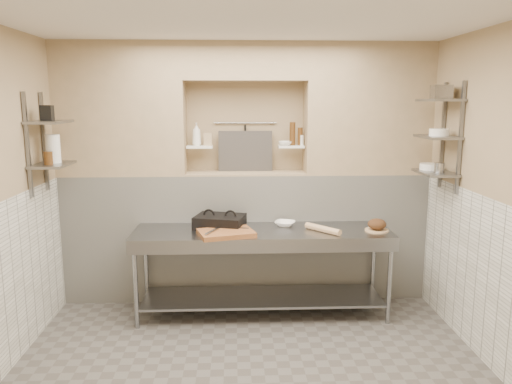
{
  "coord_description": "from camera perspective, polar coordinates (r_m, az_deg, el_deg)",
  "views": [
    {
      "loc": [
        -0.12,
        -3.7,
        2.2
      ],
      "look_at": [
        0.08,
        0.9,
        1.35
      ],
      "focal_mm": 35.0,
      "sensor_mm": 36.0,
      "label": 1
    }
  ],
  "objects": [
    {
      "name": "floor",
      "position": [
        4.33,
        -0.55,
        -20.84
      ],
      "size": [
        4.0,
        3.9,
        0.1
      ],
      "primitive_type": "cube",
      "color": "#494541",
      "rests_on": "ground"
    },
    {
      "name": "ceiling",
      "position": [
        3.76,
        -0.64,
        20.43
      ],
      "size": [
        4.0,
        3.9,
        0.1
      ],
      "primitive_type": "cube",
      "color": "silver",
      "rests_on": "ground"
    },
    {
      "name": "wall_back",
      "position": [
        5.76,
        -1.24,
        2.46
      ],
      "size": [
        4.0,
        0.1,
        2.8
      ],
      "primitive_type": "cube",
      "color": "tan",
      "rests_on": "ground"
    },
    {
      "name": "wall_front",
      "position": [
        1.88,
        1.47,
        -14.63
      ],
      "size": [
        4.0,
        0.1,
        2.8
      ],
      "primitive_type": "cube",
      "color": "tan",
      "rests_on": "ground"
    },
    {
      "name": "backwall_lower",
      "position": [
        5.65,
        -1.16,
        -4.94
      ],
      "size": [
        4.0,
        0.4,
        1.4
      ],
      "primitive_type": "cube",
      "color": "white",
      "rests_on": "floor"
    },
    {
      "name": "alcove_sill",
      "position": [
        5.51,
        -1.19,
        2.2
      ],
      "size": [
        1.3,
        0.4,
        0.02
      ],
      "primitive_type": "cube",
      "color": "tan",
      "rests_on": "backwall_lower"
    },
    {
      "name": "backwall_pillar_left",
      "position": [
        5.58,
        -15.12,
        9.07
      ],
      "size": [
        1.35,
        0.4,
        1.4
      ],
      "primitive_type": "cube",
      "color": "tan",
      "rests_on": "backwall_lower"
    },
    {
      "name": "backwall_pillar_right",
      "position": [
        5.64,
        12.55,
        9.19
      ],
      "size": [
        1.35,
        0.4,
        1.4
      ],
      "primitive_type": "cube",
      "color": "tan",
      "rests_on": "backwall_lower"
    },
    {
      "name": "backwall_header",
      "position": [
        5.47,
        -1.24,
        14.65
      ],
      "size": [
        1.3,
        0.4,
        0.4
      ],
      "primitive_type": "cube",
      "color": "tan",
      "rests_on": "backwall_lower"
    },
    {
      "name": "wainscot_right",
      "position": [
        4.51,
        26.01,
        -10.04
      ],
      "size": [
        0.02,
        3.9,
        1.4
      ],
      "primitive_type": "cube",
      "color": "white",
      "rests_on": "floor"
    },
    {
      "name": "alcove_shelf_left",
      "position": [
        5.49,
        -6.45,
        5.16
      ],
      "size": [
        0.28,
        0.16,
        0.02
      ],
      "primitive_type": "cube",
      "color": "white",
      "rests_on": "backwall_lower"
    },
    {
      "name": "alcove_shelf_right",
      "position": [
        5.51,
        4.03,
        5.22
      ],
      "size": [
        0.28,
        0.16,
        0.02
      ],
      "primitive_type": "cube",
      "color": "white",
      "rests_on": "backwall_lower"
    },
    {
      "name": "utensil_rail",
      "position": [
        5.63,
        -1.25,
        7.9
      ],
      "size": [
        0.7,
        0.02,
        0.02
      ],
      "primitive_type": "cylinder",
      "rotation": [
        0.0,
        1.57,
        0.0
      ],
      "color": "gray",
      "rests_on": "wall_back"
    },
    {
      "name": "hanging_steel",
      "position": [
        5.62,
        -1.24,
        6.16
      ],
      "size": [
        0.02,
        0.02,
        0.3
      ],
      "primitive_type": "cylinder",
      "color": "black",
      "rests_on": "utensil_rail"
    },
    {
      "name": "splash_panel",
      "position": [
        5.58,
        -1.22,
        4.69
      ],
      "size": [
        0.6,
        0.08,
        0.45
      ],
      "primitive_type": "cube",
      "rotation": [
        -0.14,
        0.0,
        0.0
      ],
      "color": "#383330",
      "rests_on": "alcove_sill"
    },
    {
      "name": "shelf_rail_left_a",
      "position": [
        5.3,
        -23.04,
        5.3
      ],
      "size": [
        0.03,
        0.03,
        0.95
      ],
      "primitive_type": "cube",
      "color": "slate",
      "rests_on": "wall_left"
    },
    {
      "name": "shelf_rail_left_b",
      "position": [
        4.93,
        -24.65,
        4.86
      ],
      "size": [
        0.03,
        0.03,
        0.95
      ],
      "primitive_type": "cube",
      "color": "slate",
      "rests_on": "wall_left"
    },
    {
      "name": "wall_shelf_left_lower",
      "position": [
        5.09,
        -22.24,
        2.91
      ],
      "size": [
        0.3,
        0.5,
        0.02
      ],
      "primitive_type": "cube",
      "color": "slate",
      "rests_on": "wall_left"
    },
    {
      "name": "wall_shelf_left_upper",
      "position": [
        5.06,
        -22.55,
        7.4
      ],
      "size": [
        0.3,
        0.5,
        0.03
      ],
      "primitive_type": "cube",
      "color": "slate",
      "rests_on": "wall_left"
    },
    {
      "name": "shelf_rail_right_a",
      "position": [
        5.39,
        20.56,
        6.07
      ],
      "size": [
        0.03,
        0.03,
        1.05
      ],
      "primitive_type": "cube",
      "color": "slate",
      "rests_on": "wall_right"
    },
    {
      "name": "shelf_rail_right_b",
      "position": [
        5.02,
        22.32,
        5.69
      ],
      "size": [
        0.03,
        0.03,
        1.05
      ],
      "primitive_type": "cube",
      "color": "slate",
      "rests_on": "wall_right"
    },
    {
      "name": "wall_shelf_right_lower",
      "position": [
        5.19,
        19.79,
        2.08
      ],
      "size": [
        0.3,
        0.5,
        0.02
      ],
      "primitive_type": "cube",
      "color": "slate",
      "rests_on": "wall_right"
    },
    {
      "name": "wall_shelf_right_mid",
      "position": [
        5.15,
        20.03,
        5.94
      ],
      "size": [
        0.3,
        0.5,
        0.02
      ],
      "primitive_type": "cube",
      "color": "slate",
      "rests_on": "wall_right"
    },
    {
      "name": "wall_shelf_right_upper",
      "position": [
        5.14,
        20.27,
        9.82
      ],
      "size": [
        0.3,
        0.5,
        0.03
      ],
      "primitive_type": "cube",
      "color": "slate",
      "rests_on": "wall_right"
    },
    {
      "name": "prep_table",
      "position": [
        5.13,
        0.74,
        -7.21
      ],
      "size": [
        2.6,
        0.7,
        0.9
      ],
      "color": "gray",
      "rests_on": "floor"
    },
    {
      "name": "panini_press",
      "position": [
        5.15,
        -4.16,
        -3.42
      ],
      "size": [
        0.56,
        0.47,
        0.13
      ],
      "rotation": [
        0.0,
        0.0,
        -0.26
      ],
      "color": "black",
      "rests_on": "prep_table"
    },
    {
      "name": "cutting_board",
      "position": [
        4.88,
        -3.43,
        -4.71
      ],
      "size": [
        0.6,
        0.49,
        0.05
      ],
      "primitive_type": "cube",
      "rotation": [
        0.0,
        0.0,
        0.27
      ],
      "color": "brown",
      "rests_on": "prep_table"
    },
    {
      "name": "knife_blade",
      "position": [
        4.97,
        -2.42,
        -4.13
      ],
      "size": [
        0.28,
        0.07,
        0.01
      ],
      "primitive_type": "cube",
      "rotation": [
        0.0,
        0.0,
        -0.15
      ],
      "color": "gray",
      "rests_on": "cutting_board"
    },
    {
      "name": "tongs",
      "position": [
        4.84,
        -5.02,
        -4.47
      ],
      "size": [
        0.13,
        0.25,
        0.02
      ],
      "primitive_type": "cylinder",
      "rotation": [
        1.57,
        0.0,
        -0.43
      ],
      "color": "gray",
      "rests_on": "cutting_board"
    },
    {
      "name": "mixing_bowl",
      "position": [
        5.24,
        3.33,
        -3.63
      ],
      "size": [
        0.27,
        0.27,
        0.05
      ],
      "primitive_type": "imported",
      "rotation": [
        0.0,
        0.0,
        -0.35
      ],
      "color": "white",
      "rests_on": "prep_table"
    },
    {
      "name": "rolling_pin",
      "position": [
        5.04,
        7.65,
        -4.21
      ],
      "size": [
        0.33,
        0.36,
        0.06
      ],
      "primitive_type": "cylinder",
      "rotation": [
        1.57,
        0.0,
        0.71
      ],
      "color": "#D8AF81",
      "rests_on": "prep_table"
    },
    {
      "name": "bread_board",
      "position": [
        5.19,
        13.63,
        -4.26
      ],
      "size": [
        0.24,
        0.24,
        0.01
      ],
      "primitive_type": "cylinder",
      "color": "#D8AF81",
      "rests_on": "prep_table"
    },
    {
      "name": "bread_loaf",
      "position": [
        5.18,
        13.66,
        -3.59
      ],
      "size": [
        0.19,
        0.19,
        0.11
      ],
      "primitive_type": "ellipsoid",
      "color": "#4C2D19",
      "rests_on": "bread_board"
    },
    {
      "name": "bottle_soap",
      "position": [
        5.48,
        -6.81,
        6.58
      ],
      "size": [
        0.11,
        0.11,
        0.25
      ],
      "primitive_type": "imported",
      "rotation": [
        0.0,
        0.0,
        -0.12
      ],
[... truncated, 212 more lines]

